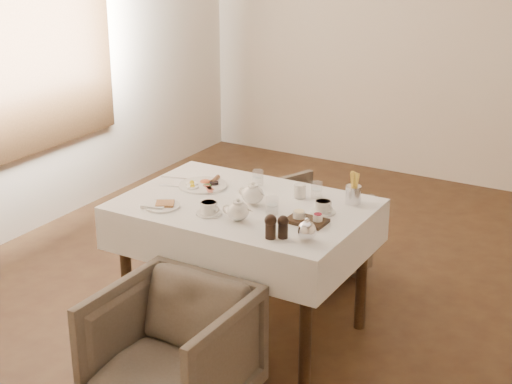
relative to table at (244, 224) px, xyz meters
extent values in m
plane|color=#321C10|center=(0.21, 0.47, -0.64)|extent=(5.00, 5.00, 0.00)
plane|color=beige|center=(0.21, 2.97, 0.81)|extent=(4.50, 0.00, 4.50)
plane|color=beige|center=(-2.04, 0.47, 0.81)|extent=(0.00, 5.00, 5.00)
cube|color=black|center=(-2.01, 0.47, 0.96)|extent=(0.03, 1.75, 2.05)
cube|color=black|center=(0.00, 0.00, 0.08)|extent=(1.20, 0.80, 0.04)
cube|color=white|center=(0.00, 0.00, 0.00)|extent=(1.28, 0.88, 0.23)
cylinder|color=black|center=(-0.54, 0.34, -0.29)|extent=(0.06, 0.06, 0.70)
cylinder|color=black|center=(0.54, 0.34, -0.29)|extent=(0.06, 0.06, 0.70)
cylinder|color=black|center=(-0.54, -0.34, -0.29)|extent=(0.06, 0.06, 0.70)
cylinder|color=black|center=(0.54, -0.34, -0.29)|extent=(0.06, 0.06, 0.70)
imported|color=brown|center=(0.08, -0.78, -0.34)|extent=(0.65, 0.67, 0.60)
imported|color=brown|center=(-0.03, 0.78, -0.35)|extent=(0.81, 0.82, 0.58)
cylinder|color=white|center=(-0.33, 0.10, 0.12)|extent=(0.27, 0.27, 0.01)
ellipsoid|color=#D05325|center=(-0.34, 0.15, 0.14)|extent=(0.07, 0.06, 0.02)
cylinder|color=brown|center=(-0.30, 0.19, 0.14)|extent=(0.04, 0.10, 0.02)
cylinder|color=black|center=(-0.28, 0.14, 0.13)|extent=(0.05, 0.05, 0.02)
cube|color=maroon|center=(-0.26, 0.06, 0.13)|extent=(0.09, 0.09, 0.01)
ellipsoid|color=#264C19|center=(-0.30, 0.10, 0.13)|extent=(0.05, 0.04, 0.02)
cylinder|color=white|center=(-0.34, -0.26, 0.12)|extent=(0.19, 0.19, 0.01)
cube|color=brown|center=(-0.33, -0.25, 0.13)|extent=(0.13, 0.12, 0.01)
cube|color=white|center=(-0.37, -0.28, 0.13)|extent=(0.14, 0.12, 0.02)
cylinder|color=white|center=(0.21, 0.22, 0.16)|extent=(0.06, 0.06, 0.07)
cylinder|color=white|center=(-0.08, -0.22, 0.12)|extent=(0.13, 0.13, 0.01)
cylinder|color=white|center=(-0.08, -0.22, 0.15)|extent=(0.10, 0.10, 0.06)
cylinder|color=olive|center=(-0.08, -0.22, 0.18)|extent=(0.08, 0.08, 0.00)
cylinder|color=white|center=(0.41, 0.09, 0.12)|extent=(0.13, 0.13, 0.01)
cylinder|color=white|center=(0.41, 0.09, 0.15)|extent=(0.11, 0.11, 0.06)
cylinder|color=olive|center=(0.41, 0.09, 0.18)|extent=(0.07, 0.07, 0.00)
cylinder|color=silver|center=(-0.08, 0.28, 0.16)|extent=(0.08, 0.08, 0.09)
cylinder|color=silver|center=(0.20, -0.06, 0.16)|extent=(0.08, 0.08, 0.09)
cylinder|color=silver|center=(0.29, 0.27, 0.16)|extent=(0.08, 0.08, 0.09)
cube|color=black|center=(0.40, -0.07, 0.13)|extent=(0.20, 0.13, 0.02)
cylinder|color=white|center=(0.36, -0.07, 0.15)|extent=(0.06, 0.06, 0.03)
cylinder|color=maroon|center=(0.45, -0.06, 0.15)|extent=(0.05, 0.05, 0.03)
cylinder|color=silver|center=(0.49, 0.28, 0.16)|extent=(0.08, 0.08, 0.10)
cube|color=silver|center=(-0.53, 0.14, 0.12)|extent=(0.18, 0.06, 0.00)
cube|color=silver|center=(-0.46, 0.02, 0.12)|extent=(0.18, 0.06, 0.00)
camera|label=1|loc=(1.97, -3.27, 1.62)|focal=55.00mm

